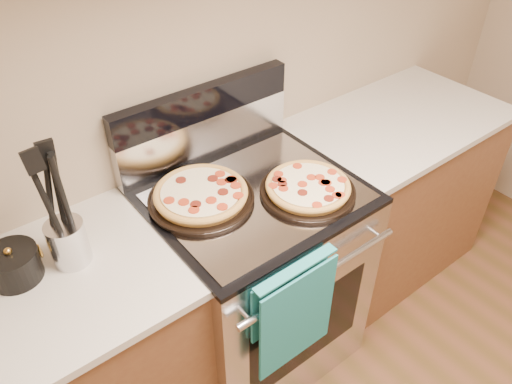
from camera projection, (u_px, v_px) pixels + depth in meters
wall_back at (193, 50)px, 1.78m from camera, size 4.00×0.00×4.00m
range_body at (254, 279)px, 2.12m from camera, size 0.76×0.68×0.90m
oven_window at (307, 331)px, 1.92m from camera, size 0.56×0.01×0.40m
cooktop at (253, 195)px, 1.84m from camera, size 0.76×0.68×0.02m
backsplash_lower at (205, 136)px, 1.97m from camera, size 0.76×0.06×0.18m
backsplash_upper at (203, 102)px, 1.87m from camera, size 0.76×0.06×0.12m
oven_handle at (321, 275)px, 1.67m from camera, size 0.70×0.03×0.03m
dish_towel at (293, 312)px, 1.68m from camera, size 0.32×0.05×0.42m
foil_sheet at (258, 196)px, 1.81m from camera, size 0.70×0.55×0.01m
countertop_left at (6, 310)px, 1.44m from camera, size 1.02×0.64×0.03m
cabinet_right at (385, 197)px, 2.57m from camera, size 1.00×0.62×0.88m
countertop_right at (401, 120)px, 2.29m from camera, size 1.02×0.64×0.03m
pepperoni_pizza_back at (201, 195)px, 1.77m from camera, size 0.46×0.46×0.05m
pepperoni_pizza_front at (308, 188)px, 1.80m from camera, size 0.42×0.42×0.05m
utensil_crock at (68, 243)px, 1.53m from camera, size 0.12×0.12×0.15m
saucepan at (14, 266)px, 1.49m from camera, size 0.16×0.16×0.09m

